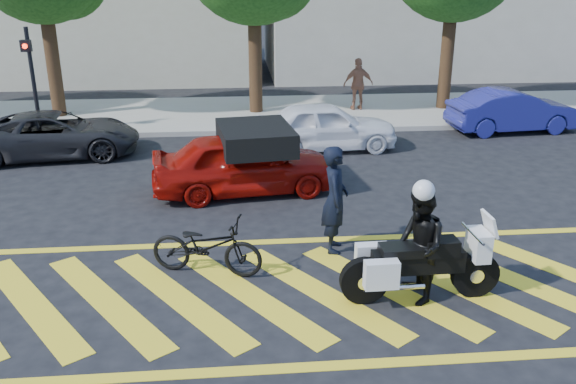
{
  "coord_description": "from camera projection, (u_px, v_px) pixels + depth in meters",
  "views": [
    {
      "loc": [
        -0.76,
        -8.37,
        4.86
      ],
      "look_at": [
        0.16,
        1.72,
        1.05
      ],
      "focal_mm": 38.0,
      "sensor_mm": 36.0,
      "label": 1
    }
  ],
  "objects": [
    {
      "name": "ground",
      "position": [
        288.0,
        293.0,
        9.57
      ],
      "size": [
        90.0,
        90.0,
        0.0
      ],
      "primitive_type": "plane",
      "color": "black",
      "rests_on": "ground"
    },
    {
      "name": "sidewalk",
      "position": [
        256.0,
        113.0,
        20.74
      ],
      "size": [
        60.0,
        5.0,
        0.15
      ],
      "primitive_type": "cube",
      "color": "#9E998E",
      "rests_on": "ground"
    },
    {
      "name": "crosswalk",
      "position": [
        286.0,
        293.0,
        9.57
      ],
      "size": [
        12.33,
        4.0,
        0.01
      ],
      "color": "yellow",
      "rests_on": "ground"
    },
    {
      "name": "signal_pole",
      "position": [
        32.0,
        73.0,
        17.43
      ],
      "size": [
        0.28,
        0.43,
        3.2
      ],
      "color": "black",
      "rests_on": "ground"
    },
    {
      "name": "officer_bike",
      "position": [
        335.0,
        199.0,
        10.7
      ],
      "size": [
        0.57,
        0.77,
        1.94
      ],
      "primitive_type": "imported",
      "rotation": [
        0.0,
        0.0,
        1.42
      ],
      "color": "black",
      "rests_on": "ground"
    },
    {
      "name": "bicycle",
      "position": [
        207.0,
        246.0,
        10.03
      ],
      "size": [
        1.99,
        1.16,
        0.99
      ],
      "primitive_type": "imported",
      "rotation": [
        0.0,
        0.0,
        1.28
      ],
      "color": "black",
      "rests_on": "ground"
    },
    {
      "name": "police_motorcycle",
      "position": [
        419.0,
        264.0,
        9.2
      ],
      "size": [
        2.49,
        0.8,
        1.1
      ],
      "rotation": [
        0.0,
        0.0,
        0.03
      ],
      "color": "black",
      "rests_on": "ground"
    },
    {
      "name": "officer_moto",
      "position": [
        419.0,
        246.0,
        9.1
      ],
      "size": [
        0.7,
        0.89,
        1.79
      ],
      "primitive_type": "imported",
      "rotation": [
        0.0,
        0.0,
        -1.54
      ],
      "color": "black",
      "rests_on": "ground"
    },
    {
      "name": "red_convertible",
      "position": [
        244.0,
        163.0,
        13.56
      ],
      "size": [
        4.21,
        2.13,
        1.38
      ],
      "primitive_type": "imported",
      "rotation": [
        0.0,
        0.0,
        1.7
      ],
      "color": "#920C06",
      "rests_on": "ground"
    },
    {
      "name": "parked_mid_left",
      "position": [
        56.0,
        135.0,
        16.17
      ],
      "size": [
        4.52,
        2.49,
        1.2
      ],
      "primitive_type": "imported",
      "rotation": [
        0.0,
        0.0,
        1.69
      ],
      "color": "black",
      "rests_on": "ground"
    },
    {
      "name": "parked_mid_right",
      "position": [
        326.0,
        126.0,
        16.76
      ],
      "size": [
        3.99,
        1.81,
        1.33
      ],
      "primitive_type": "imported",
      "rotation": [
        0.0,
        0.0,
        1.63
      ],
      "color": "white",
      "rests_on": "ground"
    },
    {
      "name": "parked_right",
      "position": [
        513.0,
        111.0,
        18.58
      ],
      "size": [
        4.01,
        1.7,
        1.29
      ],
      "primitive_type": "imported",
      "rotation": [
        0.0,
        0.0,
        1.66
      ],
      "color": "navy",
      "rests_on": "ground"
    },
    {
      "name": "pedestrian_right",
      "position": [
        358.0,
        84.0,
        20.66
      ],
      "size": [
        1.05,
        0.5,
        1.74
      ],
      "primitive_type": "imported",
      "rotation": [
        0.0,
        0.0,
        3.21
      ],
      "color": "#996145",
      "rests_on": "sidewalk"
    }
  ]
}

